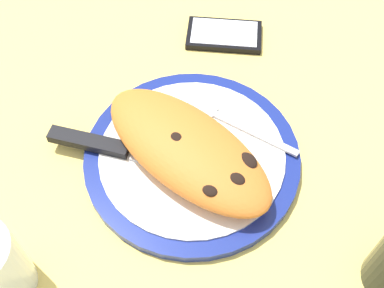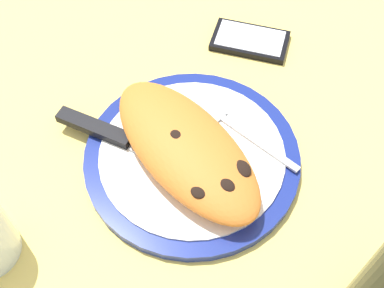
{
  "view_description": "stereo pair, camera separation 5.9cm",
  "coord_description": "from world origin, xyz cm",
  "px_view_note": "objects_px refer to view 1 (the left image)",
  "views": [
    {
      "loc": [
        -20.05,
        26.56,
        52.72
      ],
      "look_at": [
        0.0,
        0.0,
        3.66
      ],
      "focal_mm": 45.49,
      "sensor_mm": 36.0,
      "label": 1
    },
    {
      "loc": [
        -24.44,
        22.59,
        52.72
      ],
      "look_at": [
        0.0,
        0.0,
        3.66
      ],
      "focal_mm": 45.49,
      "sensor_mm": 36.0,
      "label": 2
    }
  ],
  "objects_px": {
    "plate": "(192,157)",
    "knife": "(110,147)",
    "smartphone": "(224,35)",
    "fork": "(231,122)",
    "calzone": "(189,150)"
  },
  "relations": [
    {
      "from": "plate",
      "to": "knife",
      "type": "relative_size",
      "value": 1.24
    },
    {
      "from": "plate",
      "to": "knife",
      "type": "distance_m",
      "value": 0.1
    },
    {
      "from": "smartphone",
      "to": "fork",
      "type": "bearing_deg",
      "value": 127.5
    },
    {
      "from": "knife",
      "to": "smartphone",
      "type": "relative_size",
      "value": 1.69
    },
    {
      "from": "knife",
      "to": "smartphone",
      "type": "xyz_separation_m",
      "value": [
        0.01,
        -0.27,
        -0.02
      ]
    },
    {
      "from": "plate",
      "to": "fork",
      "type": "height_order",
      "value": "fork"
    },
    {
      "from": "plate",
      "to": "calzone",
      "type": "distance_m",
      "value": 0.03
    },
    {
      "from": "fork",
      "to": "knife",
      "type": "distance_m",
      "value": 0.16
    },
    {
      "from": "fork",
      "to": "smartphone",
      "type": "xyz_separation_m",
      "value": [
        0.11,
        -0.14,
        -0.01
      ]
    },
    {
      "from": "fork",
      "to": "knife",
      "type": "bearing_deg",
      "value": 52.19
    },
    {
      "from": "fork",
      "to": "knife",
      "type": "relative_size",
      "value": 0.73
    },
    {
      "from": "plate",
      "to": "fork",
      "type": "bearing_deg",
      "value": -99.99
    },
    {
      "from": "fork",
      "to": "smartphone",
      "type": "bearing_deg",
      "value": -52.5
    },
    {
      "from": "knife",
      "to": "smartphone",
      "type": "height_order",
      "value": "knife"
    },
    {
      "from": "smartphone",
      "to": "knife",
      "type": "bearing_deg",
      "value": 92.07
    }
  ]
}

